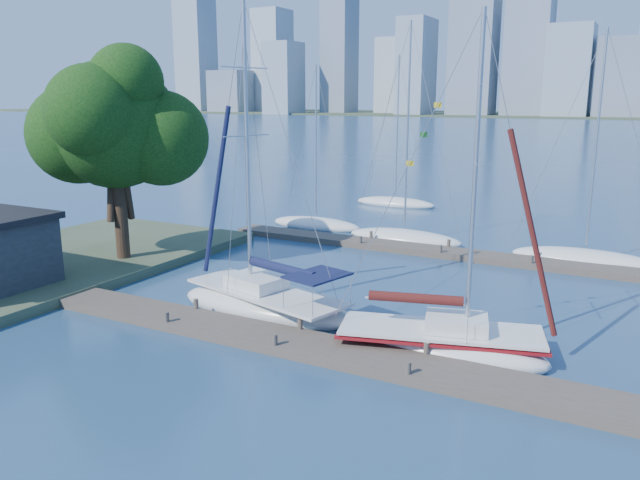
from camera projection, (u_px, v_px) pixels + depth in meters
The scene contains 12 objects.
ground at pixel (288, 347), 23.00m from camera, with size 700.00×700.00×0.00m, color navy.
near_dock at pixel (288, 342), 22.96m from camera, with size 26.00×2.00×0.40m, color #453C32.
far_dock at pixel (461, 254), 35.80m from camera, with size 30.00×1.80×0.36m, color #453C32.
shore at pixel (45, 265), 33.34m from camera, with size 12.00×22.00×0.50m, color #38472D.
far_shore at pixel (633, 116), 298.05m from camera, with size 800.00×100.00×1.50m, color #38472D.
tree at pixel (114, 122), 32.19m from camera, with size 8.93×8.13×11.60m.
sailboat_navy at pixel (266, 289), 26.45m from camera, with size 8.75×4.74×13.33m.
sailboat_maroon at pixel (441, 326), 22.28m from camera, with size 8.10×4.49×12.33m.
bg_boat_0 at pixel (316, 224), 44.00m from camera, with size 7.09×4.64×11.46m.
bg_boat_1 at pixel (404, 238), 39.64m from camera, with size 7.78×3.60×13.80m.
bg_boat_3 at pixel (585, 259), 34.46m from camera, with size 8.01×2.89×12.85m.
bg_boat_6 at pixel (395, 203), 52.96m from camera, with size 7.21×4.74×12.71m.
Camera 1 is at (11.20, -18.44, 8.99)m, focal length 35.00 mm.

